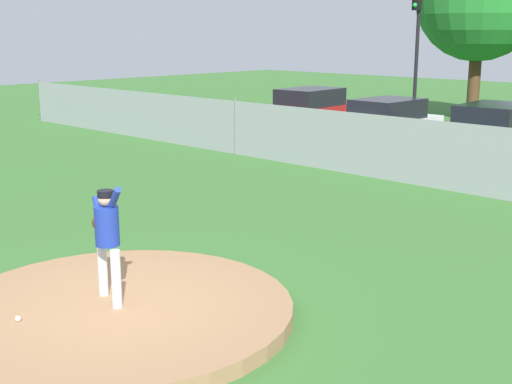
% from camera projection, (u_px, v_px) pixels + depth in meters
% --- Properties ---
extents(ground_plane, '(80.00, 80.00, 0.00)m').
position_uv_depth(ground_plane, '(374.00, 228.00, 13.49)').
color(ground_plane, '#386B2D').
extents(pitchers_mound, '(4.67, 4.67, 0.21)m').
position_uv_depth(pitchers_mound, '(119.00, 311.00, 9.25)').
color(pitchers_mound, '#99704C').
rests_on(pitchers_mound, ground_plane).
extents(pitcher_youth, '(0.80, 0.32, 1.64)m').
position_uv_depth(pitcher_youth, '(107.00, 233.00, 9.12)').
color(pitcher_youth, silver).
rests_on(pitcher_youth, pitchers_mound).
extents(baseball, '(0.07, 0.07, 0.07)m').
position_uv_depth(baseball, '(18.00, 319.00, 8.66)').
color(baseball, white).
rests_on(baseball, pitchers_mound).
extents(chainlink_fence, '(39.68, 0.07, 1.76)m').
position_uv_depth(chainlink_fence, '(474.00, 160.00, 16.11)').
color(chainlink_fence, gray).
rests_on(chainlink_fence, ground_plane).
extents(parked_car_teal, '(2.12, 4.37, 1.71)m').
position_uv_depth(parked_car_teal, '(493.00, 135.00, 20.06)').
color(parked_car_teal, '#146066').
rests_on(parked_car_teal, ground_plane).
extents(parked_car_white, '(1.92, 4.17, 1.60)m').
position_uv_depth(parked_car_white, '(387.00, 124.00, 22.71)').
color(parked_car_white, silver).
rests_on(parked_car_white, ground_plane).
extents(parked_car_red, '(1.98, 4.35, 1.72)m').
position_uv_depth(parked_car_red, '(310.00, 113.00, 25.36)').
color(parked_car_red, '#A81919').
rests_on(parked_car_red, ground_plane).
extents(traffic_light_near, '(0.28, 0.46, 5.43)m').
position_uv_depth(traffic_light_near, '(417.00, 33.00, 26.52)').
color(traffic_light_near, black).
rests_on(traffic_light_near, ground_plane).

